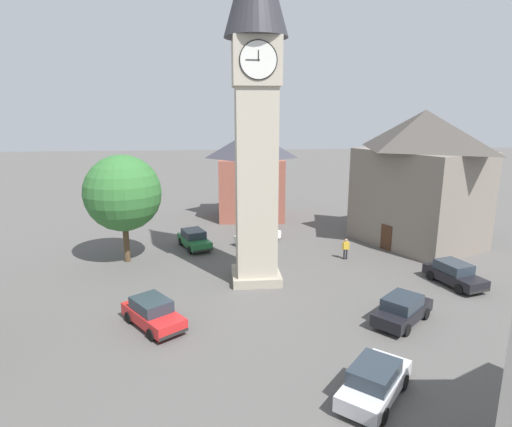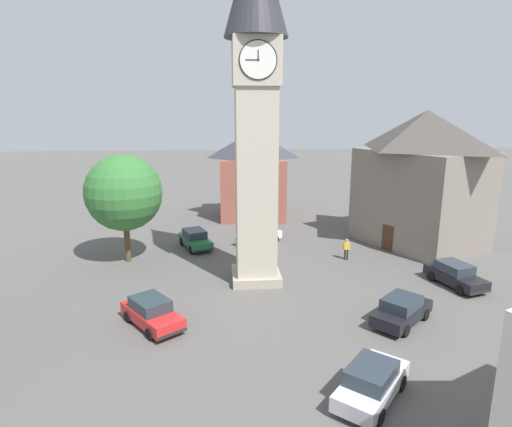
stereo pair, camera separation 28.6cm
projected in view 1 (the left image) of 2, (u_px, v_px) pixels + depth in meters
name	position (u px, v px, depth m)	size (l,w,h in m)	color
ground_plane	(256.00, 280.00, 29.18)	(200.00, 200.00, 0.00)	#565451
clock_tower	(256.00, 79.00, 26.13)	(3.88, 3.88, 22.30)	#A59C89
car_blue_kerb	(194.00, 239.00, 35.79)	(3.09, 4.46, 1.53)	#236B38
car_silver_kerb	(375.00, 381.00, 17.00)	(3.98, 4.22, 1.53)	silver
car_red_corner	(403.00, 309.00, 23.14)	(4.21, 4.00, 1.53)	black
car_white_side	(153.00, 313.00, 22.73)	(3.81, 4.32, 1.53)	red
car_black_far	(258.00, 235.00, 36.99)	(4.27, 3.91, 1.53)	white
car_green_alley	(454.00, 274.00, 28.18)	(2.71, 4.43, 1.53)	black
pedestrian	(346.00, 247.00, 32.99)	(0.55, 0.27, 1.69)	black
tree	(123.00, 193.00, 31.54)	(5.65, 5.65, 8.13)	brown
building_shop_left	(420.00, 177.00, 35.97)	(11.08, 12.14, 11.29)	slate
building_hall_far	(252.00, 174.00, 45.40)	(7.42, 7.11, 9.22)	#995142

